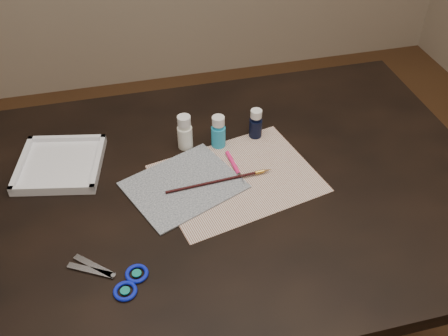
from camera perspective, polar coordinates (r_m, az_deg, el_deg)
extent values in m
cube|color=black|center=(1.49, 0.00, -12.31)|extent=(1.30, 0.90, 0.75)
cube|color=silver|center=(1.22, 1.49, -1.17)|extent=(0.43, 0.36, 0.00)
cube|color=black|center=(1.20, -4.63, -1.97)|extent=(0.31, 0.29, 0.00)
cylinder|color=white|center=(1.29, -4.52, 4.14)|extent=(0.04, 0.04, 0.10)
cylinder|color=#24A1CE|center=(1.29, -0.65, 4.18)|extent=(0.05, 0.05, 0.09)
cylinder|color=black|center=(1.33, 3.65, 5.10)|extent=(0.04, 0.04, 0.08)
cube|color=white|center=(1.31, -18.20, 0.47)|extent=(0.24, 0.24, 0.02)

